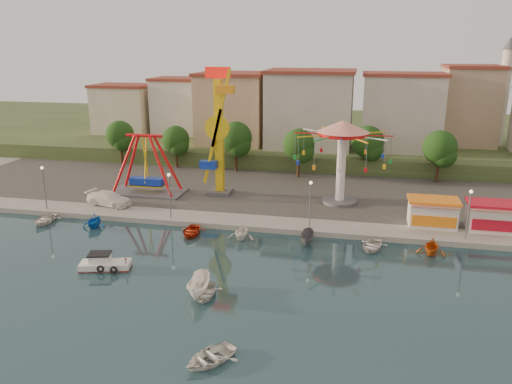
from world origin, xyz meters
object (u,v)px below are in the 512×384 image
(pirate_ship_ride, at_px, (146,165))
(cabin_motorboat, at_px, (104,264))
(skiff, at_px, (199,286))
(van, at_px, (109,198))
(kamikaze_tower, at_px, (220,135))
(wave_swinger, at_px, (342,143))
(rowboat_a, at_px, (205,292))

(pirate_ship_ride, bearing_deg, cabin_motorboat, -76.39)
(skiff, bearing_deg, van, 128.38)
(pirate_ship_ride, relative_size, kamikaze_tower, 0.61)
(kamikaze_tower, xyz_separation_m, wave_swinger, (15.67, -0.44, -0.40))
(skiff, bearing_deg, pirate_ship_ride, 116.74)
(van, bearing_deg, rowboat_a, -124.14)
(kamikaze_tower, distance_m, wave_swinger, 15.68)
(cabin_motorboat, relative_size, van, 0.82)
(wave_swinger, distance_m, van, 29.55)
(kamikaze_tower, relative_size, rowboat_a, 4.66)
(pirate_ship_ride, relative_size, rowboat_a, 2.82)
(wave_swinger, height_order, van, wave_swinger)
(wave_swinger, relative_size, rowboat_a, 3.28)
(rowboat_a, xyz_separation_m, skiff, (-0.54, 0.14, 0.43))
(pirate_ship_ride, bearing_deg, rowboat_a, -57.34)
(cabin_motorboat, bearing_deg, wave_swinger, 33.78)
(kamikaze_tower, height_order, wave_swinger, kamikaze_tower)
(wave_swinger, bearing_deg, pirate_ship_ride, -177.69)
(wave_swinger, distance_m, skiff, 28.57)
(rowboat_a, distance_m, skiff, 0.71)
(kamikaze_tower, relative_size, skiff, 3.99)
(rowboat_a, bearing_deg, wave_swinger, 63.90)
(wave_swinger, height_order, rowboat_a, wave_swinger)
(kamikaze_tower, distance_m, cabin_motorboat, 24.96)
(kamikaze_tower, xyz_separation_m, skiff, (5.58, -26.12, -7.80))
(kamikaze_tower, xyz_separation_m, van, (-12.26, -7.36, -7.14))
(wave_swinger, xyz_separation_m, rowboat_a, (-9.55, -25.82, -7.83))
(pirate_ship_ride, height_order, kamikaze_tower, kamikaze_tower)
(wave_swinger, bearing_deg, van, -166.08)
(kamikaze_tower, bearing_deg, pirate_ship_ride, -171.48)
(kamikaze_tower, relative_size, cabin_motorboat, 3.44)
(pirate_ship_ride, bearing_deg, van, -112.82)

